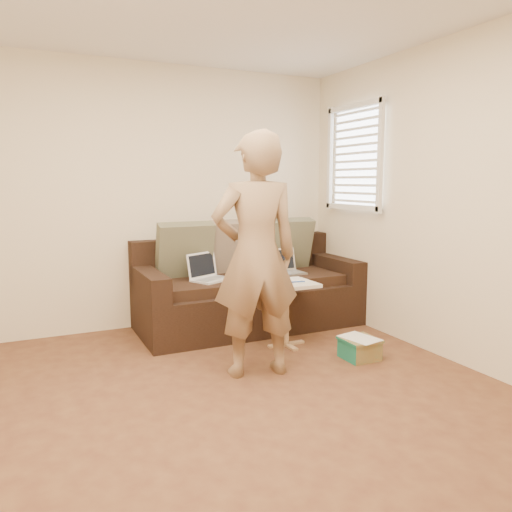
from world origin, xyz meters
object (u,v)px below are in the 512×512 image
sofa (249,285)px  laptop_silver (287,274)px  laptop_white (212,280)px  drinking_glass (270,277)px  person (256,255)px  striped_box (360,348)px  side_table (286,314)px

sofa → laptop_silver: size_ratio=6.19×
sofa → laptop_white: size_ratio=6.00×
drinking_glass → laptop_white: bearing=119.5°
sofa → person: size_ratio=1.20×
person → drinking_glass: person is taller
sofa → striped_box: sofa is taller
person → drinking_glass: (0.39, 0.53, -0.29)m
sofa → striped_box: size_ratio=7.70×
laptop_white → drinking_glass: bearing=-86.5°
laptop_white → drinking_glass: size_ratio=3.06×
sofa → side_table: size_ratio=3.86×
drinking_glass → sofa: bearing=82.3°
laptop_white → side_table: bearing=-79.2°
laptop_silver → person: 1.46m
laptop_silver → laptop_white: laptop_white is taller
side_table → drinking_glass: (-0.14, 0.05, 0.35)m
sofa → striped_box: 1.37m
sofa → laptop_silver: sofa is taller
striped_box → laptop_silver: bearing=92.1°
laptop_silver → drinking_glass: bearing=-130.9°
sofa → drinking_glass: (-0.09, -0.64, 0.21)m
side_table → drinking_glass: bearing=161.8°
laptop_silver → side_table: 0.75m
laptop_white → person: bearing=-119.0°
person → side_table: size_ratio=3.21×
laptop_white → drinking_glass: drinking_glass is taller
laptop_silver → striped_box: bearing=-88.7°
striped_box → drinking_glass: bearing=130.9°
side_table → striped_box: side_table is taller
sofa → side_table: sofa is taller
laptop_silver → laptop_white: bearing=178.7°
sofa → person: (-0.47, -1.17, 0.49)m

